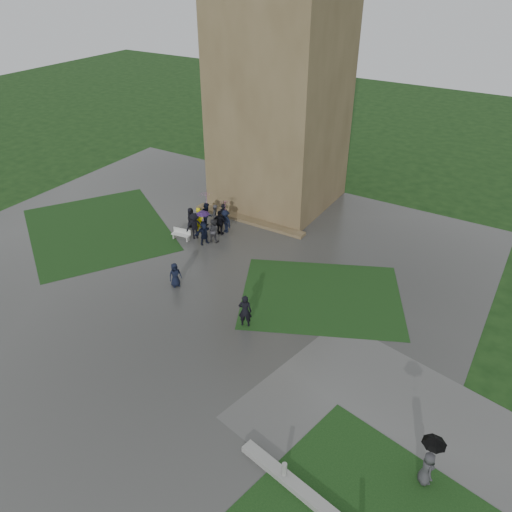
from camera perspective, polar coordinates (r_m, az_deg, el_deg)
The scene contains 11 objects.
ground at distance 29.54m, azimuth -11.95°, elevation -4.32°, with size 120.00×120.00×0.00m, color black.
plaza at distance 30.71m, azimuth -9.48°, elevation -2.47°, with size 34.00×34.00×0.02m, color #373734.
lawn_inset_left at distance 37.28m, azimuth -17.59°, elevation 2.95°, with size 11.00×9.00×0.01m, color black.
lawn_inset_right at distance 28.98m, azimuth 7.48°, elevation -4.56°, with size 9.00×7.00×0.01m, color black.
tower at distance 37.06m, azimuth 2.86°, elevation 19.13°, with size 8.00×8.00×18.00m, color brown.
tower_plinth at distance 36.53m, azimuth -0.87°, elevation 4.12°, with size 9.00×0.80×0.22m, color brown.
bench at distance 34.47m, azimuth -8.53°, elevation 2.49°, with size 1.37×0.62×0.76m.
visitor_cluster at distance 34.50m, azimuth -5.28°, elevation 4.22°, with size 3.43×3.54×2.63m.
pedestrian_mid at distance 29.54m, azimuth -9.23°, elevation -2.15°, with size 0.74×0.51×1.52m, color black.
pedestrian_near at distance 26.09m, azimuth -1.26°, elevation -6.29°, with size 0.70×0.46×1.91m, color black.
pedestrian_path at distance 20.41m, azimuth 19.26°, elevation -20.95°, with size 0.83×0.90×2.38m.
Camera 1 is at (17.42, -16.71, 17.03)m, focal length 35.00 mm.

